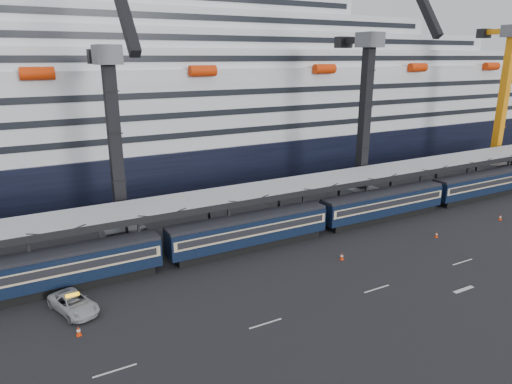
# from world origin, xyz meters

# --- Properties ---
(ground) EXTENTS (260.00, 260.00, 0.00)m
(ground) POSITION_xyz_m (0.00, 0.00, 0.00)
(ground) COLOR black
(ground) RESTS_ON ground
(lane_markings) EXTENTS (111.00, 4.27, 0.02)m
(lane_markings) POSITION_xyz_m (8.15, -5.23, 0.01)
(lane_markings) COLOR beige
(lane_markings) RESTS_ON ground
(train) EXTENTS (133.05, 3.00, 4.05)m
(train) POSITION_xyz_m (-4.65, 10.00, 2.20)
(train) COLOR black
(train) RESTS_ON ground
(canopy) EXTENTS (130.00, 6.25, 5.53)m
(canopy) POSITION_xyz_m (0.00, 14.00, 5.25)
(canopy) COLOR #A2A5AA
(canopy) RESTS_ON ground
(cruise_ship) EXTENTS (214.09, 28.84, 34.00)m
(cruise_ship) POSITION_xyz_m (-1.08, 45.99, 12.34)
(cruise_ship) COLOR black
(cruise_ship) RESTS_ON ground
(crane_dark_near) EXTENTS (4.50, 17.75, 35.08)m
(crane_dark_near) POSITION_xyz_m (-20.00, 18.59, 11.93)
(crane_dark_near) COLOR #4F5257
(crane_dark_near) RESTS_ON ground
(crane_dark_mid) EXTENTS (4.50, 18.24, 39.64)m
(crane_dark_mid) POSITION_xyz_m (15.00, 17.59, 13.36)
(crane_dark_mid) COLOR #4F5257
(crane_dark_mid) RESTS_ON ground
(crane_yellow_near) EXTENTS (4.50, 20.12, 40.16)m
(crane_yellow_near) POSITION_xyz_m (48.00, 18.47, 14.24)
(crane_yellow_near) COLOR #4F5257
(crane_yellow_near) RESTS_ON ground
(pickup_truck) EXTENTS (4.11, 5.88, 1.49)m
(pickup_truck) POSITION_xyz_m (-27.33, 5.46, 0.75)
(pickup_truck) COLOR #A0A2A7
(pickup_truck) RESTS_ON ground
(traffic_cone_c) EXTENTS (0.40, 0.40, 0.81)m
(traffic_cone_c) POSITION_xyz_m (-27.53, 1.60, 0.40)
(traffic_cone_c) COLOR red
(traffic_cone_c) RESTS_ON ground
(traffic_cone_d) EXTENTS (0.41, 0.41, 0.81)m
(traffic_cone_d) POSITION_xyz_m (-0.78, 2.64, 0.40)
(traffic_cone_d) COLOR red
(traffic_cone_d) RESTS_ON ground
(traffic_cone_e) EXTENTS (0.36, 0.36, 0.73)m
(traffic_cone_e) POSITION_xyz_m (13.17, 2.11, 0.36)
(traffic_cone_e) COLOR red
(traffic_cone_e) RESTS_ON ground
(traffic_cone_f) EXTENTS (0.38, 0.38, 0.77)m
(traffic_cone_f) POSITION_xyz_m (25.48, 2.20, 0.38)
(traffic_cone_f) COLOR red
(traffic_cone_f) RESTS_ON ground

